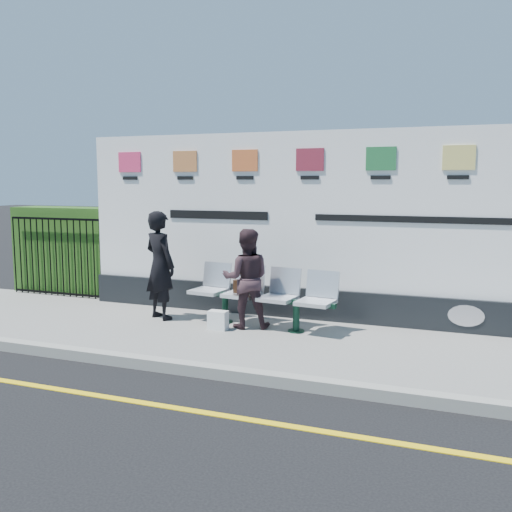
% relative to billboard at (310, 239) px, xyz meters
% --- Properties ---
extents(ground, '(80.00, 80.00, 0.00)m').
position_rel_billboard_xyz_m(ground, '(-0.50, -3.85, -1.42)').
color(ground, black).
extents(pavement, '(14.00, 3.00, 0.12)m').
position_rel_billboard_xyz_m(pavement, '(-0.50, -1.35, -1.36)').
color(pavement, slate).
rests_on(pavement, ground).
extents(kerb, '(14.00, 0.18, 0.14)m').
position_rel_billboard_xyz_m(kerb, '(-0.50, -2.85, -1.35)').
color(kerb, gray).
rests_on(kerb, ground).
extents(yellow_line, '(14.00, 0.10, 0.01)m').
position_rel_billboard_xyz_m(yellow_line, '(-0.50, -3.85, -1.42)').
color(yellow_line, yellow).
rests_on(yellow_line, ground).
extents(billboard, '(8.00, 0.30, 3.00)m').
position_rel_billboard_xyz_m(billboard, '(0.00, 0.00, 0.00)').
color(billboard, black).
rests_on(billboard, pavement).
extents(hedge, '(2.35, 0.70, 1.70)m').
position_rel_billboard_xyz_m(hedge, '(-5.08, 0.45, -0.45)').
color(hedge, '#295218').
rests_on(hedge, pavement).
extents(railing, '(2.05, 0.06, 1.54)m').
position_rel_billboard_xyz_m(railing, '(-5.08, -0.00, -0.53)').
color(railing, black).
rests_on(railing, pavement).
extents(bench, '(2.39, 0.88, 0.50)m').
position_rel_billboard_xyz_m(bench, '(-0.56, -0.84, -1.05)').
color(bench, silver).
rests_on(bench, pavement).
extents(woman_left, '(0.75, 0.65, 1.75)m').
position_rel_billboard_xyz_m(woman_left, '(-2.24, -0.91, -0.43)').
color(woman_left, black).
rests_on(woman_left, pavement).
extents(woman_right, '(0.89, 0.79, 1.51)m').
position_rel_billboard_xyz_m(woman_right, '(-0.73, -0.94, -0.55)').
color(woman_right, '#322126').
rests_on(woman_right, pavement).
extents(handbag_brown, '(0.26, 0.13, 0.20)m').
position_rel_billboard_xyz_m(handbag_brown, '(-0.86, -0.81, -0.70)').
color(handbag_brown, black).
rests_on(handbag_brown, bench).
extents(carrier_bag_white, '(0.29, 0.17, 0.29)m').
position_rel_billboard_xyz_m(carrier_bag_white, '(-1.08, -1.22, -1.16)').
color(carrier_bag_white, white).
rests_on(carrier_bag_white, pavement).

